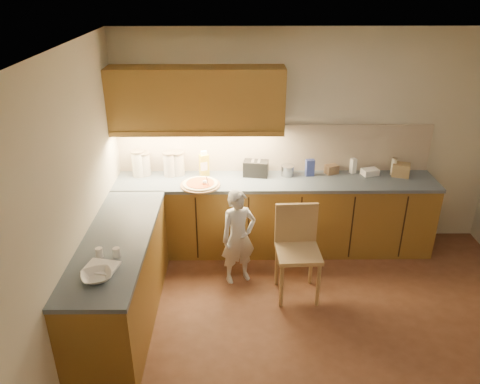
% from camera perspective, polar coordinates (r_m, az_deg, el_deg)
% --- Properties ---
extents(room, '(4.54, 4.50, 2.62)m').
position_cam_1_polar(room, '(3.72, 12.64, 1.54)').
color(room, brown).
rests_on(room, ground).
extents(l_counter, '(3.77, 2.62, 0.92)m').
position_cam_1_polar(l_counter, '(5.29, -1.34, -5.07)').
color(l_counter, olive).
rests_on(l_counter, ground).
extents(backsplash, '(3.75, 0.02, 0.58)m').
position_cam_1_polar(backsplash, '(5.65, 4.25, 5.36)').
color(backsplash, '#C0AE95').
rests_on(backsplash, l_counter).
extents(upper_cabinets, '(1.95, 0.36, 0.73)m').
position_cam_1_polar(upper_cabinets, '(5.31, -5.30, 11.21)').
color(upper_cabinets, olive).
rests_on(upper_cabinets, ground).
extents(pizza_on_board, '(0.46, 0.46, 0.18)m').
position_cam_1_polar(pizza_on_board, '(5.33, -4.84, 0.94)').
color(pizza_on_board, tan).
rests_on(pizza_on_board, l_counter).
extents(child, '(0.47, 0.39, 1.09)m').
position_cam_1_polar(child, '(5.05, -0.19, -5.52)').
color(child, silver).
rests_on(child, ground).
extents(wooden_chair, '(0.46, 0.46, 0.98)m').
position_cam_1_polar(wooden_chair, '(4.91, 6.99, -6.39)').
color(wooden_chair, tan).
rests_on(wooden_chair, ground).
extents(mixing_bowl, '(0.31, 0.31, 0.06)m').
position_cam_1_polar(mixing_bowl, '(3.92, -17.07, -9.82)').
color(mixing_bowl, silver).
rests_on(mixing_bowl, l_counter).
extents(canister_a, '(0.16, 0.16, 0.32)m').
position_cam_1_polar(canister_a, '(5.66, -12.29, 3.43)').
color(canister_a, white).
rests_on(canister_a, l_counter).
extents(canister_b, '(0.16, 0.16, 0.28)m').
position_cam_1_polar(canister_b, '(5.68, -11.65, 3.40)').
color(canister_b, beige).
rests_on(canister_b, l_counter).
extents(canister_c, '(0.16, 0.16, 0.30)m').
position_cam_1_polar(canister_c, '(5.60, -8.56, 3.42)').
color(canister_c, silver).
rests_on(canister_c, l_counter).
extents(canister_d, '(0.18, 0.18, 0.29)m').
position_cam_1_polar(canister_d, '(5.63, -7.66, 3.51)').
color(canister_d, beige).
rests_on(canister_d, l_counter).
extents(oil_jug, '(0.13, 0.11, 0.31)m').
position_cam_1_polar(oil_jug, '(5.56, -4.39, 3.38)').
color(oil_jug, gold).
rests_on(oil_jug, l_counter).
extents(toaster, '(0.31, 0.21, 0.19)m').
position_cam_1_polar(toaster, '(5.56, 1.94, 2.90)').
color(toaster, black).
rests_on(toaster, l_counter).
extents(steel_pot, '(0.16, 0.16, 0.13)m').
position_cam_1_polar(steel_pot, '(5.61, 5.80, 2.64)').
color(steel_pot, '#A1A1A6').
rests_on(steel_pot, l_counter).
extents(blue_box, '(0.11, 0.08, 0.20)m').
position_cam_1_polar(blue_box, '(5.62, 8.52, 2.96)').
color(blue_box, '#2F3D8D').
rests_on(blue_box, l_counter).
extents(card_box_a, '(0.18, 0.15, 0.11)m').
position_cam_1_polar(card_box_a, '(5.75, 11.10, 2.74)').
color(card_box_a, '#A07B56').
rests_on(card_box_a, l_counter).
extents(white_bottle, '(0.08, 0.08, 0.18)m').
position_cam_1_polar(white_bottle, '(5.80, 13.63, 3.11)').
color(white_bottle, white).
rests_on(white_bottle, l_counter).
extents(flat_pack, '(0.22, 0.18, 0.08)m').
position_cam_1_polar(flat_pack, '(5.82, 15.56, 2.38)').
color(flat_pack, white).
rests_on(flat_pack, l_counter).
extents(tall_jar, '(0.07, 0.07, 0.21)m').
position_cam_1_polar(tall_jar, '(5.88, 18.23, 3.01)').
color(tall_jar, silver).
rests_on(tall_jar, l_counter).
extents(card_box_b, '(0.24, 0.21, 0.15)m').
position_cam_1_polar(card_box_b, '(5.88, 19.02, 2.57)').
color(card_box_b, '#967B50').
rests_on(card_box_b, l_counter).
extents(dough_cloth, '(0.30, 0.26, 0.02)m').
position_cam_1_polar(dough_cloth, '(4.06, -16.55, -8.77)').
color(dough_cloth, white).
rests_on(dough_cloth, l_counter).
extents(spice_jar_a, '(0.07, 0.07, 0.08)m').
position_cam_1_polar(spice_jar_a, '(4.20, -16.79, -7.07)').
color(spice_jar_a, white).
rests_on(spice_jar_a, l_counter).
extents(spice_jar_b, '(0.07, 0.07, 0.08)m').
position_cam_1_polar(spice_jar_b, '(4.16, -14.83, -7.13)').
color(spice_jar_b, silver).
rests_on(spice_jar_b, l_counter).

